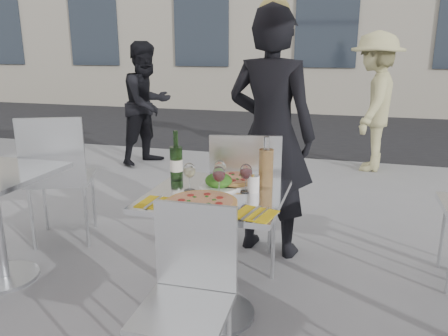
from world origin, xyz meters
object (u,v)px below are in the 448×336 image
(pedestrian_b, at_px, (373,102))
(carafe, at_px, (266,168))
(pizza_near, at_px, (201,202))
(wine_bottle, at_px, (176,161))
(wineglass_red_a, at_px, (219,175))
(napkin_right, at_px, (255,214))
(napkin_left, at_px, (158,202))
(sugar_shaker, at_px, (253,182))
(pizza_far, at_px, (235,180))
(main_table, at_px, (216,229))
(wineglass_red_b, at_px, (246,173))
(wineglass_white_b, at_px, (220,168))
(chair_near, at_px, (189,285))
(pedestrian_a, at_px, (147,104))
(woman_diner, at_px, (271,135))
(salad_plate, at_px, (219,182))
(chair_far, at_px, (245,192))
(wineglass_white_a, at_px, (189,171))
(side_chair_lfar, at_px, (57,170))

(pedestrian_b, xyz_separation_m, carafe, (-0.69, -3.48, 0.01))
(pizza_near, bearing_deg, wine_bottle, 127.64)
(wineglass_red_a, xyz_separation_m, napkin_right, (0.25, -0.22, -0.11))
(pizza_near, relative_size, napkin_left, 1.80)
(sugar_shaker, bearing_deg, pedestrian_b, 78.23)
(wine_bottle, bearing_deg, pizza_far, 7.68)
(main_table, xyz_separation_m, pizza_near, (-0.02, -0.19, 0.22))
(wine_bottle, relative_size, wineglass_red_b, 1.87)
(main_table, xyz_separation_m, wineglass_white_b, (-0.01, 0.10, 0.32))
(chair_near, bearing_deg, main_table, 92.22)
(main_table, bearing_deg, pedestrian_a, 121.49)
(wineglass_red_a, bearing_deg, pedestrian_a, 121.58)
(woman_diner, bearing_deg, salad_plate, 92.20)
(chair_far, distance_m, woman_diner, 0.52)
(carafe, height_order, wineglass_white_a, carafe)
(pizza_far, bearing_deg, wineglass_red_b, -56.76)
(side_chair_lfar, height_order, wineglass_red_b, side_chair_lfar)
(sugar_shaker, bearing_deg, pizza_far, 134.73)
(chair_far, bearing_deg, sugar_shaker, 94.98)
(chair_near, bearing_deg, pizza_far, 87.36)
(wine_bottle, distance_m, carafe, 0.54)
(side_chair_lfar, relative_size, wineglass_white_a, 6.53)
(chair_near, xyz_separation_m, pedestrian_a, (-1.97, 3.69, 0.30))
(pedestrian_a, bearing_deg, pedestrian_b, -57.90)
(pedestrian_b, xyz_separation_m, wine_bottle, (-1.23, -3.48, 0.00))
(pizza_far, xyz_separation_m, wineglass_red_b, (0.10, -0.15, 0.09))
(wineglass_white_b, bearing_deg, salad_plate, -95.43)
(woman_diner, bearing_deg, wineglass_red_b, 102.67)
(pizza_far, height_order, napkin_right, pizza_far)
(pizza_near, bearing_deg, woman_diner, 83.15)
(pizza_near, relative_size, sugar_shaker, 3.38)
(salad_plate, xyz_separation_m, napkin_left, (-0.22, -0.32, -0.03))
(wine_bottle, bearing_deg, woman_diner, 61.87)
(salad_plate, bearing_deg, wineglass_white_b, 84.57)
(pizza_far, bearing_deg, pedestrian_a, 123.97)
(wine_bottle, height_order, wineglass_red_b, wine_bottle)
(napkin_right, bearing_deg, salad_plate, 141.94)
(main_table, height_order, wineglass_white_a, wineglass_white_a)
(wineglass_white_a, xyz_separation_m, napkin_right, (0.42, -0.25, -0.11))
(sugar_shaker, distance_m, napkin_right, 0.34)
(carafe, bearing_deg, wine_bottle, 179.32)
(side_chair_lfar, height_order, pedestrian_a, pedestrian_a)
(woman_diner, bearing_deg, main_table, 93.63)
(chair_near, distance_m, wineglass_white_a, 0.67)
(chair_near, relative_size, carafe, 2.91)
(chair_near, distance_m, wineglass_red_a, 0.62)
(napkin_right, bearing_deg, chair_near, -117.41)
(pizza_near, bearing_deg, main_table, 85.04)
(main_table, bearing_deg, napkin_left, -134.90)
(pedestrian_a, distance_m, wineglass_white_a, 3.63)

